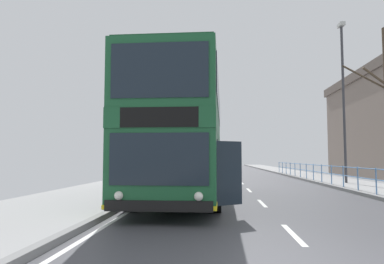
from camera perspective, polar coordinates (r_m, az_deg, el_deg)
The scene contains 3 objects.
double_decker_bus_main at distance 13.02m, azimuth -1.25°, elevation -0.71°, with size 3.23×10.56×4.38m.
pedestrian_railing_far_kerb at distance 19.90m, azimuth 21.48°, elevation -5.91°, with size 0.05×31.23×0.99m.
street_lamp_far_side at distance 21.77m, azimuth 23.13°, elevation 6.14°, with size 0.28×0.60×9.03m.
Camera 1 is at (-1.48, -4.62, 1.49)m, focal length 33.20 mm.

